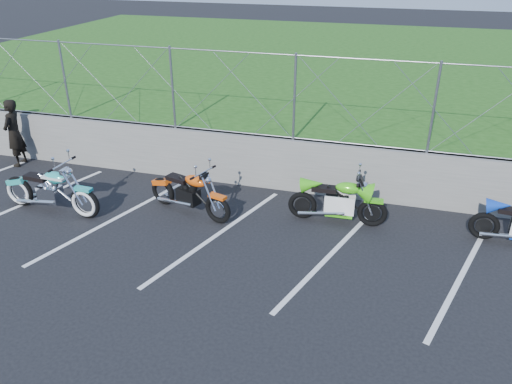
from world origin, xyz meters
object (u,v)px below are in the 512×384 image
(cruiser_turquoise, at_px, (52,192))
(sportbike_green, at_px, (339,203))
(person_standing, at_px, (14,133))
(naked_orange, at_px, (190,194))

(cruiser_turquoise, relative_size, sportbike_green, 1.18)
(sportbike_green, bearing_deg, person_standing, 172.79)
(naked_orange, height_order, person_standing, person_standing)
(sportbike_green, distance_m, person_standing, 8.83)
(sportbike_green, xyz_separation_m, person_standing, (-8.78, 0.76, 0.43))
(person_standing, bearing_deg, sportbike_green, 74.22)
(cruiser_turquoise, xyz_separation_m, sportbike_green, (6.18, 1.30, -0.02))
(cruiser_turquoise, height_order, person_standing, person_standing)
(cruiser_turquoise, bearing_deg, naked_orange, 17.81)
(person_standing, bearing_deg, cruiser_turquoise, 40.86)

